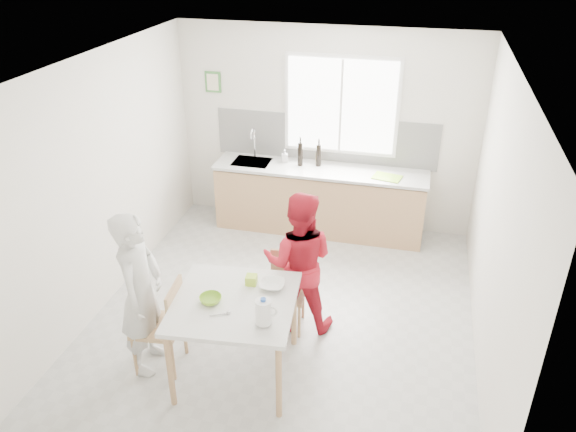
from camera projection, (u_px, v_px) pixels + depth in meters
The scene contains 21 objects.
ground at pixel (285, 313), 6.17m from camera, with size 4.50×4.50×0.00m, color #B7B7B2.
room_shell at pixel (284, 176), 5.40m from camera, with size 4.50×4.50×4.50m.
window at pixel (341, 106), 7.25m from camera, with size 1.50×0.06×1.30m.
backsplash at pixel (325, 139), 7.52m from camera, with size 3.00×0.02×0.65m, color white.
picture_frame at pixel (213, 82), 7.53m from camera, with size 0.22×0.03×0.28m.
kitchen_counter at pixel (319, 202), 7.65m from camera, with size 2.84×0.64×1.37m.
dining_table at pixel (235, 309), 5.03m from camera, with size 1.18×1.18×0.83m.
chair_left at pixel (164, 322), 5.22m from camera, with size 0.47×0.47×0.93m.
chair_far at pixel (287, 287), 5.83m from camera, with size 0.42×0.42×0.83m.
person_white at pixel (141, 294), 5.10m from camera, with size 0.60×0.39×1.64m, color silver.
person_red at pixel (299, 262), 5.67m from camera, with size 0.75×0.58×1.54m, color red.
bowl_green at pixel (211, 299), 4.95m from camera, with size 0.20×0.20×0.06m, color #7EB529.
bowl_white at pixel (272, 285), 5.15m from camera, with size 0.23×0.23×0.06m, color white.
milk_jug at pixel (264, 311), 4.64m from camera, with size 0.19×0.14×0.24m.
green_box at pixel (251, 280), 5.20m from camera, with size 0.10×0.10×0.09m, color #ABD631.
spoon at pixel (219, 314), 4.80m from camera, with size 0.01×0.01×0.16m, color #A5A5AA.
cutting_board at pixel (387, 177), 7.14m from camera, with size 0.35×0.25×0.01m, color #9ADA32.
wine_bottle_a at pixel (300, 154), 7.43m from camera, with size 0.07×0.07×0.32m, color black.
wine_bottle_b at pixel (319, 155), 7.42m from camera, with size 0.07×0.07×0.30m, color black.
jar_amber at pixel (318, 159), 7.50m from camera, with size 0.06×0.06×0.16m, color olive.
soap_bottle at pixel (285, 156), 7.57m from camera, with size 0.08×0.08×0.17m, color #999999.
Camera 1 is at (1.21, -4.80, 3.83)m, focal length 35.00 mm.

